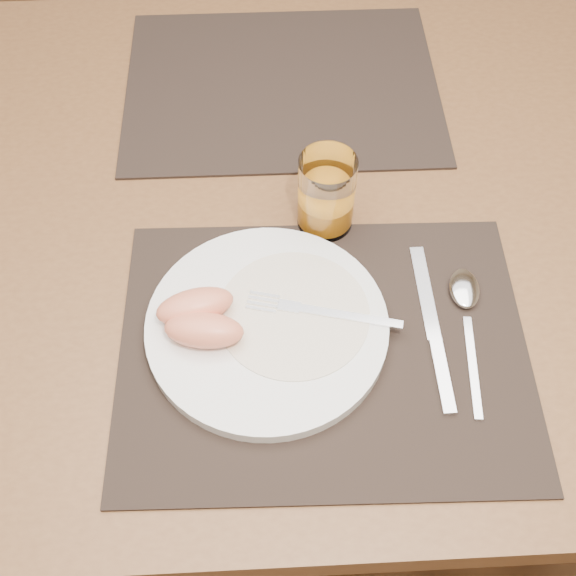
% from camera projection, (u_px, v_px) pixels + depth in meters
% --- Properties ---
extents(ground, '(5.00, 5.00, 0.00)m').
position_uv_depth(ground, '(292.00, 434.00, 1.54)').
color(ground, brown).
rests_on(ground, ground).
extents(table, '(1.40, 0.90, 0.75)m').
position_uv_depth(table, '(294.00, 241.00, 0.99)').
color(table, brown).
rests_on(table, ground).
extents(placemat_near, '(0.46, 0.36, 0.00)m').
position_uv_depth(placemat_near, '(324.00, 348.00, 0.80)').
color(placemat_near, black).
rests_on(placemat_near, table).
extents(placemat_far, '(0.45, 0.35, 0.00)m').
position_uv_depth(placemat_far, '(282.00, 86.00, 1.05)').
color(placemat_far, black).
rests_on(placemat_far, table).
extents(plate, '(0.27, 0.27, 0.02)m').
position_uv_depth(plate, '(267.00, 326.00, 0.80)').
color(plate, white).
rests_on(plate, placemat_near).
extents(plate_dressing, '(0.17, 0.17, 0.00)m').
position_uv_depth(plate_dressing, '(294.00, 313.00, 0.80)').
color(plate_dressing, white).
rests_on(plate_dressing, plate).
extents(fork, '(0.17, 0.06, 0.00)m').
position_uv_depth(fork, '(310.00, 310.00, 0.80)').
color(fork, silver).
rests_on(fork, plate).
extents(knife, '(0.02, 0.22, 0.01)m').
position_uv_depth(knife, '(435.00, 339.00, 0.80)').
color(knife, silver).
rests_on(knife, placemat_near).
extents(spoon, '(0.04, 0.19, 0.01)m').
position_uv_depth(spoon, '(465.00, 299.00, 0.83)').
color(spoon, silver).
rests_on(spoon, placemat_near).
extents(juice_glass, '(0.07, 0.07, 0.10)m').
position_uv_depth(juice_glass, '(326.00, 196.00, 0.86)').
color(juice_glass, white).
rests_on(juice_glass, placemat_near).
extents(grapefruit_wedges, '(0.10, 0.09, 0.03)m').
position_uv_depth(grapefruit_wedges, '(199.00, 318.00, 0.78)').
color(grapefruit_wedges, '#E3815C').
rests_on(grapefruit_wedges, plate).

